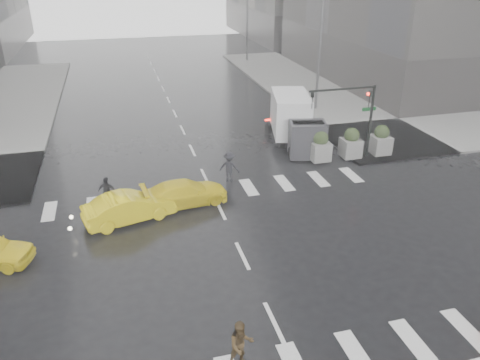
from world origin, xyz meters
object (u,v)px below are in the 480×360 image
object	(u,v)px
pedestrian_brown	(241,345)
box_truck	(295,120)
traffic_signal_pole	(357,108)
taxi_mid	(129,207)

from	to	relation	value
pedestrian_brown	box_truck	xyz separation A→B (m)	(8.09, 16.73, 0.87)
traffic_signal_pole	box_truck	bearing A→B (deg)	127.12
pedestrian_brown	box_truck	size ratio (longest dim) A/B	0.27
traffic_signal_pole	box_truck	xyz separation A→B (m)	(-2.46, 3.25, -1.54)
traffic_signal_pole	taxi_mid	world-z (taller)	traffic_signal_pole
traffic_signal_pole	pedestrian_brown	world-z (taller)	traffic_signal_pole
pedestrian_brown	taxi_mid	size ratio (longest dim) A/B	0.39
pedestrian_brown	taxi_mid	distance (m)	9.97
traffic_signal_pole	pedestrian_brown	size ratio (longest dim) A/B	2.79
taxi_mid	box_truck	xyz separation A→B (m)	(10.81, 7.14, 0.99)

